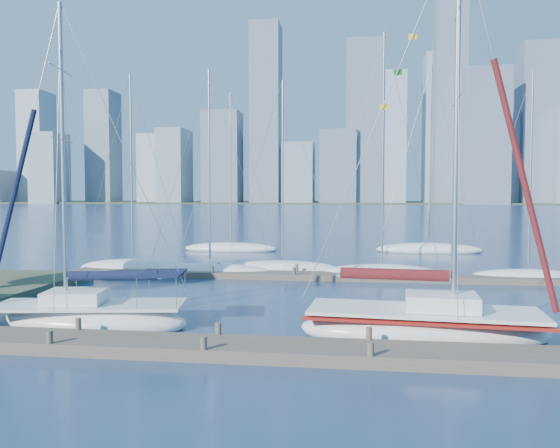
# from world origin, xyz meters

# --- Properties ---
(ground) EXTENTS (700.00, 700.00, 0.00)m
(ground) POSITION_xyz_m (0.00, 0.00, 0.00)
(ground) COLOR #162848
(ground) RESTS_ON ground
(near_dock) EXTENTS (26.00, 2.00, 0.40)m
(near_dock) POSITION_xyz_m (0.00, 0.00, 0.20)
(near_dock) COLOR #50463B
(near_dock) RESTS_ON ground
(far_dock) EXTENTS (30.00, 1.80, 0.36)m
(far_dock) POSITION_xyz_m (2.00, 16.00, 0.18)
(far_dock) COLOR #50463B
(far_dock) RESTS_ON ground
(far_shore) EXTENTS (800.00, 100.00, 1.50)m
(far_shore) POSITION_xyz_m (0.00, 320.00, 0.00)
(far_shore) COLOR #38472D
(far_shore) RESTS_ON ground
(sailboat_navy) EXTENTS (8.02, 3.65, 12.83)m
(sailboat_navy) POSITION_xyz_m (-5.56, 2.83, 1.06)
(sailboat_navy) COLOR white
(sailboat_navy) RESTS_ON ground
(sailboat_maroon) EXTENTS (8.91, 3.51, 14.94)m
(sailboat_maroon) POSITION_xyz_m (6.98, 2.92, 1.16)
(sailboat_maroon) COLOR white
(sailboat_maroon) RESTS_ON ground
(bg_boat_0) EXTENTS (7.49, 3.11, 13.31)m
(bg_boat_0) POSITION_xyz_m (-9.95, 17.39, 0.29)
(bg_boat_0) COLOR white
(bg_boat_0) RESTS_ON ground
(bg_boat_1) EXTENTS (8.24, 2.95, 13.24)m
(bg_boat_1) POSITION_xyz_m (-4.54, 16.78, 0.26)
(bg_boat_1) COLOR white
(bg_boat_1) RESTS_ON ground
(bg_boat_2) EXTENTS (7.96, 3.75, 12.82)m
(bg_boat_2) POSITION_xyz_m (-0.10, 18.36, 0.27)
(bg_boat_2) COLOR white
(bg_boat_2) RESTS_ON ground
(bg_boat_3) EXTENTS (7.75, 4.60, 15.28)m
(bg_boat_3) POSITION_xyz_m (6.22, 17.15, 0.30)
(bg_boat_3) COLOR white
(bg_boat_3) RESTS_ON ground
(bg_boat_5) EXTENTS (7.07, 4.26, 12.58)m
(bg_boat_5) POSITION_xyz_m (14.71, 16.85, 0.25)
(bg_boat_5) COLOR white
(bg_boat_5) RESTS_ON ground
(bg_boat_6) EXTENTS (8.78, 5.45, 14.53)m
(bg_boat_6) POSITION_xyz_m (-6.54, 31.44, 0.27)
(bg_boat_6) COLOR white
(bg_boat_6) RESTS_ON ground
(bg_boat_7) EXTENTS (9.56, 5.51, 16.78)m
(bg_boat_7) POSITION_xyz_m (11.11, 32.55, 0.31)
(bg_boat_7) COLOR white
(bg_boat_7) RESTS_ON ground
(skyline) EXTENTS (503.63, 51.31, 114.69)m
(skyline) POSITION_xyz_m (25.45, 290.43, 35.27)
(skyline) COLOR gray
(skyline) RESTS_ON ground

